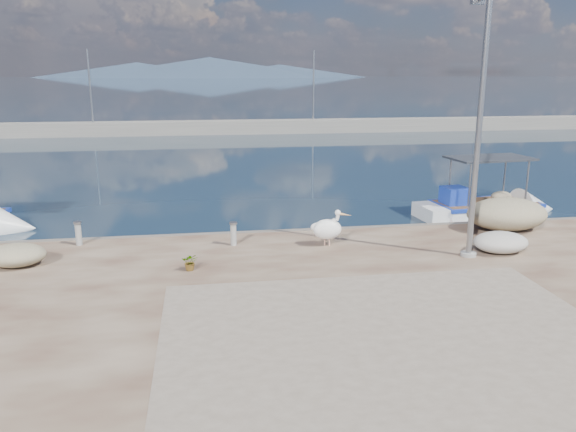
% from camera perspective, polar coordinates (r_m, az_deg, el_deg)
% --- Properties ---
extents(ground, '(1400.00, 1400.00, 0.00)m').
position_cam_1_polar(ground, '(13.95, 2.42, -9.05)').
color(ground, '#162635').
rests_on(ground, ground).
extents(quay_patch, '(9.00, 7.00, 0.01)m').
position_cam_1_polar(quay_patch, '(11.36, 10.52, -12.22)').
color(quay_patch, gray).
rests_on(quay_patch, quay).
extents(breakwater, '(120.00, 2.20, 7.50)m').
position_cam_1_polar(breakwater, '(52.84, -6.09, 8.96)').
color(breakwater, gray).
rests_on(breakwater, ground).
extents(mountains, '(370.00, 280.00, 22.00)m').
position_cam_1_polar(mountains, '(662.60, -8.47, 14.61)').
color(mountains, '#28384C').
rests_on(mountains, ground).
extents(boat_right, '(5.85, 2.43, 2.74)m').
position_cam_1_polar(boat_right, '(23.64, 19.27, 0.54)').
color(boat_right, white).
rests_on(boat_right, ground).
extents(pelican, '(1.17, 0.84, 1.13)m').
position_cam_1_polar(pelican, '(16.74, 4.07, -1.29)').
color(pelican, tan).
rests_on(pelican, quay).
extents(lamp_post, '(0.44, 0.96, 7.00)m').
position_cam_1_polar(lamp_post, '(16.09, 18.70, 7.40)').
color(lamp_post, gray).
rests_on(lamp_post, quay).
extents(bollard_near, '(0.24, 0.24, 0.72)m').
position_cam_1_polar(bollard_near, '(16.87, -5.56, -1.70)').
color(bollard_near, gray).
rests_on(bollard_near, quay).
extents(bollard_far, '(0.24, 0.24, 0.73)m').
position_cam_1_polar(bollard_far, '(17.94, -20.53, -1.57)').
color(bollard_far, gray).
rests_on(bollard_far, quay).
extents(potted_plant, '(0.45, 0.40, 0.46)m').
position_cam_1_polar(potted_plant, '(14.96, -9.90, -4.61)').
color(potted_plant, '#33722D').
rests_on(potted_plant, quay).
extents(net_pile_b, '(1.54, 1.20, 0.60)m').
position_cam_1_polar(net_pile_b, '(16.72, -25.92, -3.60)').
color(net_pile_b, tan).
rests_on(net_pile_b, quay).
extents(net_pile_c, '(2.68, 1.91, 1.05)m').
position_cam_1_polar(net_pile_c, '(19.80, 21.34, 0.20)').
color(net_pile_c, tan).
rests_on(net_pile_c, quay).
extents(net_pile_d, '(1.60, 1.20, 0.60)m').
position_cam_1_polar(net_pile_d, '(17.29, 20.79, -2.51)').
color(net_pile_d, '#BBB7AD').
rests_on(net_pile_d, quay).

